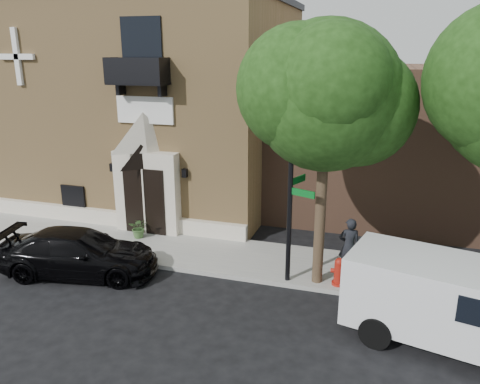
% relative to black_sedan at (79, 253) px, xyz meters
% --- Properties ---
extents(ground, '(120.00, 120.00, 0.00)m').
position_rel_black_sedan_xyz_m(ground, '(1.52, 1.04, -0.74)').
color(ground, black).
rests_on(ground, ground).
extents(sidewalk, '(42.00, 3.00, 0.15)m').
position_rel_black_sedan_xyz_m(sidewalk, '(2.52, 2.54, -0.66)').
color(sidewalk, gray).
rests_on(sidewalk, ground).
extents(church, '(12.20, 11.01, 9.30)m').
position_rel_black_sedan_xyz_m(church, '(-1.47, 8.99, 3.90)').
color(church, tan).
rests_on(church, ground).
extents(street_tree_left, '(4.97, 4.38, 7.77)m').
position_rel_black_sedan_xyz_m(street_tree_left, '(7.54, 1.38, 5.13)').
color(street_tree_left, '#38281C').
rests_on(street_tree_left, sidewalk).
extents(black_sedan, '(5.38, 3.01, 1.47)m').
position_rel_black_sedan_xyz_m(black_sedan, '(0.00, 0.00, 0.00)').
color(black_sedan, black).
rests_on(black_sedan, ground).
extents(cargo_van, '(5.65, 3.30, 2.17)m').
position_rel_black_sedan_xyz_m(cargo_van, '(11.42, -0.74, 0.47)').
color(cargo_van, silver).
rests_on(cargo_van, ground).
extents(street_sign, '(0.85, 1.09, 5.65)m').
position_rel_black_sedan_xyz_m(street_sign, '(6.65, 1.30, 2.26)').
color(street_sign, black).
rests_on(street_sign, sidewalk).
extents(fire_hydrant, '(0.50, 0.40, 0.88)m').
position_rel_black_sedan_xyz_m(fire_hydrant, '(8.17, 1.45, -0.15)').
color(fire_hydrant, maroon).
rests_on(fire_hydrant, sidewalk).
extents(dumpster, '(2.19, 1.51, 1.32)m').
position_rel_black_sedan_xyz_m(dumpster, '(10.01, 1.94, 0.08)').
color(dumpster, '#0E3417').
rests_on(dumpster, sidewalk).
extents(planter, '(0.87, 0.81, 0.80)m').
position_rel_black_sedan_xyz_m(planter, '(0.49, 3.02, -0.19)').
color(planter, '#446935').
rests_on(planter, sidewalk).
extents(pedestrian_near, '(0.75, 0.58, 1.86)m').
position_rel_black_sedan_xyz_m(pedestrian_near, '(8.37, 2.35, 0.34)').
color(pedestrian_near, black).
rests_on(pedestrian_near, sidewalk).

